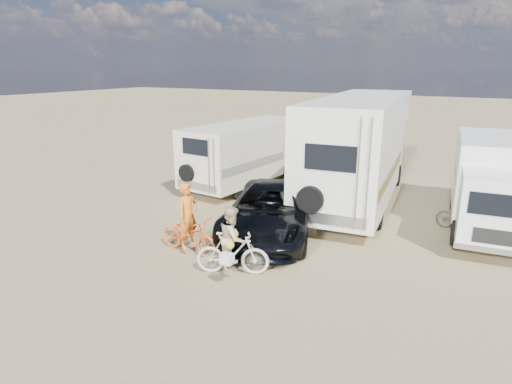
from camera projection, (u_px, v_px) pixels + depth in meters
The scene contains 12 objects.
ground at pixel (270, 280), 10.53m from camera, with size 140.00×140.00×0.00m, color #9A865C.
rv_main at pixel (360, 150), 16.23m from camera, with size 2.64×9.39×3.91m, color white, non-canonical shape.
rv_left at pixel (246, 155), 18.57m from camera, with size 2.28×6.25×2.65m, color silver, non-canonical shape.
box_truck at pixel (490, 186), 13.48m from camera, with size 1.99×6.09×2.81m, color white, non-canonical shape.
dark_suv at pixel (271, 210), 13.22m from camera, with size 2.51×5.44×1.51m, color black.
bike_man at pixel (189, 235), 11.93m from camera, with size 0.70×2.00×1.05m, color #E95718.
bike_woman at pixel (233, 253), 10.72m from camera, with size 0.51×1.82×1.09m, color beige.
rider_man at pixel (188, 222), 11.82m from camera, with size 0.67×0.44×1.83m, color orange.
rider_woman at pixel (232, 244), 10.65m from camera, with size 0.77×0.60×1.58m, color tan.
bike_parked at pixel (464, 219), 13.43m from camera, with size 0.59×1.68×0.88m, color #282A28.
cooler at pixel (314, 222), 13.84m from camera, with size 0.52×0.38×0.41m, color #2D5486.
crate at pixel (309, 226), 13.50m from camera, with size 0.48×0.48×0.38m, color #8B704C.
Camera 1 is at (4.32, -8.47, 5.01)m, focal length 30.52 mm.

